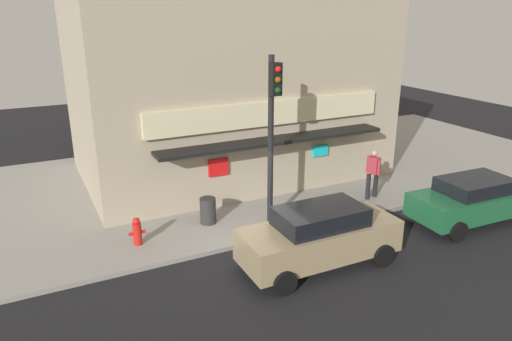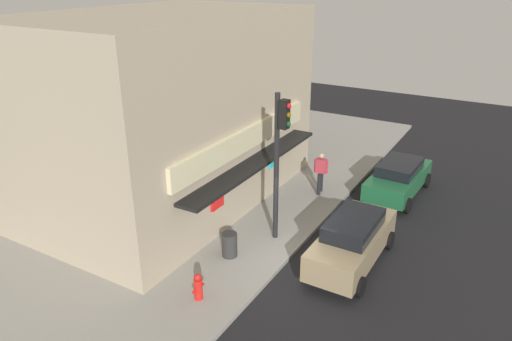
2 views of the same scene
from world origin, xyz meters
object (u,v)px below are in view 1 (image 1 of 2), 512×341
Objects in this scene: parked_car_green at (473,199)px; parked_car_tan at (319,236)px; pedestrian at (373,172)px; traffic_light at (272,120)px; fire_hydrant at (137,232)px; trash_can at (208,211)px.

parked_car_tan is at bearing -179.19° from parked_car_green.
pedestrian is 0.41× the size of parked_car_tan.
traffic_light reaches higher than parked_car_tan.
fire_hydrant is 5.26m from parked_car_tan.
traffic_light is 2.92× the size of pedestrian.
fire_hydrant is 10.69m from parked_car_green.
trash_can is 0.20× the size of parked_car_green.
fire_hydrant is (-4.22, 0.39, -2.96)m from traffic_light.
fire_hydrant is at bearing -169.16° from trash_can.
fire_hydrant is at bearing 174.68° from traffic_light.
pedestrian is 0.42× the size of parked_car_green.
fire_hydrant is 0.47× the size of pedestrian.
traffic_light reaches higher than pedestrian.
traffic_light is 3.81m from parked_car_tan.
pedestrian reaches higher than parked_car_tan.
parked_car_tan is (1.83, -3.60, 0.31)m from trash_can.
trash_can is (-1.85, 0.85, -2.95)m from traffic_light.
fire_hydrant is 8.46m from pedestrian.
traffic_light is 1.23× the size of parked_car_green.
trash_can is at bearing 116.96° from parked_car_tan.
pedestrian is at bearing 122.42° from parked_car_green.
pedestrian is (6.06, -0.67, 0.58)m from trash_can.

